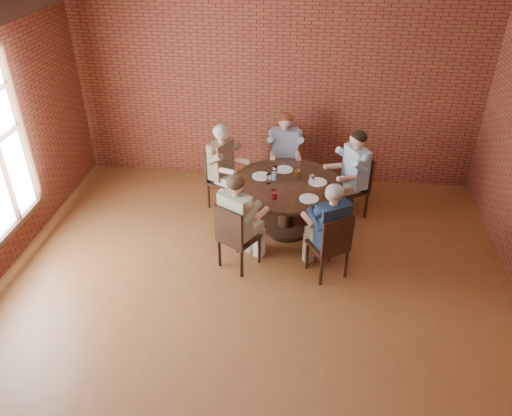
# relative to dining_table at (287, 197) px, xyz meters

# --- Properties ---
(floor) EXTENTS (7.00, 7.00, 0.00)m
(floor) POSITION_rel_dining_table_xyz_m (-0.31, -1.91, -0.53)
(floor) COLOR brown
(floor) RESTS_ON ground
(ceiling) EXTENTS (7.00, 7.00, 0.00)m
(ceiling) POSITION_rel_dining_table_xyz_m (-0.31, -1.91, 2.87)
(ceiling) COLOR silver
(ceiling) RESTS_ON wall_back
(wall_back) EXTENTS (7.00, 0.00, 7.00)m
(wall_back) POSITION_rel_dining_table_xyz_m (-0.31, 1.59, 1.17)
(wall_back) COLOR maroon
(wall_back) RESTS_ON ground
(dining_table) EXTENTS (1.56, 1.56, 0.75)m
(dining_table) POSITION_rel_dining_table_xyz_m (0.00, 0.00, 0.00)
(dining_table) COLOR #311A10
(dining_table) RESTS_ON floor
(chair_a) EXTENTS (0.60, 0.60, 0.96)m
(chair_a) POSITION_rel_dining_table_xyz_m (1.00, 0.52, -0.01)
(chair_a) COLOR #311A10
(chair_a) RESTS_ON floor
(diner_a) EXTENTS (0.85, 0.80, 1.37)m
(diner_a) POSITION_rel_dining_table_xyz_m (0.92, 0.48, 0.16)
(diner_a) COLOR teal
(diner_a) RESTS_ON floor
(chair_b) EXTENTS (0.47, 0.47, 0.94)m
(chair_b) POSITION_rel_dining_table_xyz_m (-0.11, 1.12, -0.02)
(chair_b) COLOR #311A10
(chair_b) RESTS_ON floor
(diner_b) EXTENTS (0.60, 0.71, 1.34)m
(diner_b) POSITION_rel_dining_table_xyz_m (-0.10, 1.04, 0.14)
(diner_b) COLOR #8B99B1
(diner_b) RESTS_ON floor
(chair_c) EXTENTS (0.58, 0.58, 0.94)m
(chair_c) POSITION_rel_dining_table_xyz_m (-1.06, 0.54, -0.02)
(chair_c) COLOR #311A10
(chair_c) RESTS_ON floor
(diner_c) EXTENTS (0.83, 0.78, 1.34)m
(diner_c) POSITION_rel_dining_table_xyz_m (-0.98, 0.50, 0.14)
(diner_c) COLOR brown
(diner_c) RESTS_ON floor
(chair_d) EXTENTS (0.59, 0.59, 0.95)m
(chair_d) POSITION_rel_dining_table_xyz_m (-0.60, -1.00, -0.02)
(chair_d) COLOR #311A10
(chair_d) RESTS_ON floor
(diner_d) EXTENTS (0.80, 0.84, 1.35)m
(diner_d) POSITION_rel_dining_table_xyz_m (-0.55, -0.93, 0.15)
(diner_d) COLOR tan
(diner_d) RESTS_ON floor
(chair_e) EXTENTS (0.58, 0.58, 0.93)m
(chair_e) POSITION_rel_dining_table_xyz_m (0.62, -1.05, -0.02)
(chair_e) COLOR #311A10
(chair_e) RESTS_ON floor
(diner_e) EXTENTS (0.78, 0.82, 1.33)m
(diner_e) POSITION_rel_dining_table_xyz_m (0.58, -0.98, 0.13)
(diner_e) COLOR #182943
(diner_e) RESTS_ON floor
(plate_a) EXTENTS (0.26, 0.26, 0.01)m
(plate_a) POSITION_rel_dining_table_xyz_m (0.43, 0.06, 0.23)
(plate_a) COLOR white
(plate_a) RESTS_ON dining_table
(plate_b) EXTENTS (0.26, 0.26, 0.01)m
(plate_b) POSITION_rel_dining_table_xyz_m (-0.07, 0.38, 0.23)
(plate_b) COLOR white
(plate_b) RESTS_ON dining_table
(plate_c) EXTENTS (0.26, 0.26, 0.01)m
(plate_c) POSITION_rel_dining_table_xyz_m (-0.38, 0.15, 0.23)
(plate_c) COLOR white
(plate_c) RESTS_ON dining_table
(plate_d) EXTENTS (0.26, 0.26, 0.01)m
(plate_d) POSITION_rel_dining_table_xyz_m (0.31, -0.40, 0.23)
(plate_d) COLOR white
(plate_d) RESTS_ON dining_table
(glass_a) EXTENTS (0.07, 0.07, 0.14)m
(glass_a) POSITION_rel_dining_table_xyz_m (0.34, 0.00, 0.29)
(glass_a) COLOR white
(glass_a) RESTS_ON dining_table
(glass_b) EXTENTS (0.07, 0.07, 0.14)m
(glass_b) POSITION_rel_dining_table_xyz_m (0.13, 0.20, 0.29)
(glass_b) COLOR white
(glass_b) RESTS_ON dining_table
(glass_c) EXTENTS (0.07, 0.07, 0.14)m
(glass_c) POSITION_rel_dining_table_xyz_m (-0.19, 0.21, 0.29)
(glass_c) COLOR white
(glass_c) RESTS_ON dining_table
(glass_d) EXTENTS (0.07, 0.07, 0.14)m
(glass_d) POSITION_rel_dining_table_xyz_m (-0.19, 0.07, 0.29)
(glass_d) COLOR white
(glass_d) RESTS_ON dining_table
(glass_e) EXTENTS (0.07, 0.07, 0.14)m
(glass_e) POSITION_rel_dining_table_xyz_m (-0.26, -0.03, 0.29)
(glass_e) COLOR white
(glass_e) RESTS_ON dining_table
(glass_f) EXTENTS (0.07, 0.07, 0.14)m
(glass_f) POSITION_rel_dining_table_xyz_m (-0.15, -0.45, 0.29)
(glass_f) COLOR white
(glass_f) RESTS_ON dining_table
(smartphone) EXTENTS (0.10, 0.16, 0.01)m
(smartphone) POSITION_rel_dining_table_xyz_m (0.38, -0.35, 0.23)
(smartphone) COLOR black
(smartphone) RESTS_ON dining_table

